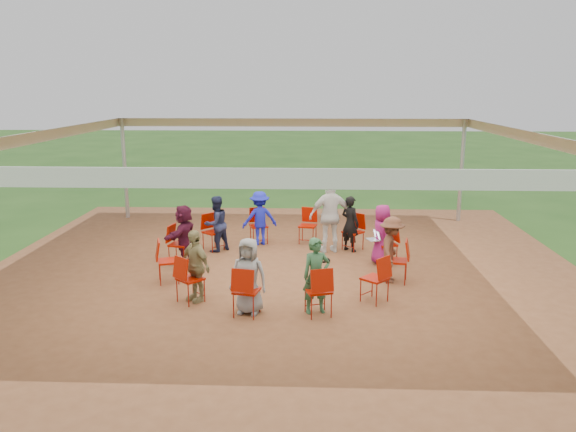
{
  "coord_description": "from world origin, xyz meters",
  "views": [
    {
      "loc": [
        0.57,
        -11.5,
        3.91
      ],
      "look_at": [
        0.1,
        0.3,
        1.18
      ],
      "focal_mm": 35.0,
      "sensor_mm": 36.0,
      "label": 1
    }
  ],
  "objects_px": {
    "chair_9": "(318,291)",
    "chair_7": "(190,279)",
    "chair_4": "(213,232)",
    "chair_5": "(180,245)",
    "chair_0": "(386,244)",
    "person_seated_6": "(249,276)",
    "laptop": "(375,237)",
    "person_seated_4": "(184,235)",
    "person_seated_5": "(195,265)",
    "chair_10": "(375,279)",
    "cable_coil": "(323,260)",
    "person_seated_7": "(316,276)",
    "chair_2": "(308,226)",
    "person_seated_1": "(350,224)",
    "chair_6": "(168,261)",
    "chair_1": "(353,232)",
    "chair_3": "(259,226)",
    "chair_11": "(397,261)",
    "person_seated_2": "(260,218)",
    "standing_person": "(330,216)",
    "chair_8": "(247,291)",
    "person_seated_3": "(216,224)",
    "person_seated_0": "(382,234)",
    "person_seated_8": "(392,249)"
  },
  "relations": [
    {
      "from": "chair_9",
      "to": "chair_7",
      "type": "bearing_deg",
      "value": 150.0
    },
    {
      "from": "chair_4",
      "to": "chair_5",
      "type": "distance_m",
      "value": 1.25
    },
    {
      "from": "chair_0",
      "to": "person_seated_6",
      "type": "xyz_separation_m",
      "value": [
        -2.79,
        -2.96,
        0.24
      ]
    },
    {
      "from": "laptop",
      "to": "chair_0",
      "type": "bearing_deg",
      "value": -90.0
    },
    {
      "from": "chair_4",
      "to": "person_seated_4",
      "type": "relative_size",
      "value": 0.66
    },
    {
      "from": "chair_9",
      "to": "person_seated_5",
      "type": "xyz_separation_m",
      "value": [
        -2.27,
        0.61,
        0.24
      ]
    },
    {
      "from": "chair_9",
      "to": "chair_10",
      "type": "relative_size",
      "value": 1.0
    },
    {
      "from": "cable_coil",
      "to": "laptop",
      "type": "xyz_separation_m",
      "value": [
        1.15,
        -0.2,
        0.62
      ]
    },
    {
      "from": "person_seated_6",
      "to": "person_seated_7",
      "type": "relative_size",
      "value": 1.0
    },
    {
      "from": "chair_2",
      "to": "person_seated_6",
      "type": "bearing_deg",
      "value": 90.0
    },
    {
      "from": "person_seated_1",
      "to": "chair_6",
      "type": "bearing_deg",
      "value": 74.61
    },
    {
      "from": "chair_1",
      "to": "person_seated_7",
      "type": "xyz_separation_m",
      "value": [
        -0.93,
        -3.96,
        0.24
      ]
    },
    {
      "from": "chair_3",
      "to": "chair_11",
      "type": "bearing_deg",
      "value": 120.0
    },
    {
      "from": "person_seated_2",
      "to": "person_seated_5",
      "type": "bearing_deg",
      "value": 60.0
    },
    {
      "from": "chair_0",
      "to": "chair_5",
      "type": "distance_m",
      "value": 4.65
    },
    {
      "from": "chair_10",
      "to": "person_seated_7",
      "type": "height_order",
      "value": "person_seated_7"
    },
    {
      "from": "chair_3",
      "to": "chair_6",
      "type": "xyz_separation_m",
      "value": [
        -1.57,
        -3.02,
        0.0
      ]
    },
    {
      "from": "chair_0",
      "to": "chair_5",
      "type": "height_order",
      "value": "same"
    },
    {
      "from": "chair_4",
      "to": "standing_person",
      "type": "distance_m",
      "value": 2.88
    },
    {
      "from": "chair_1",
      "to": "chair_8",
      "type": "distance_m",
      "value": 4.65
    },
    {
      "from": "chair_6",
      "to": "person_seated_5",
      "type": "height_order",
      "value": "person_seated_5"
    },
    {
      "from": "chair_0",
      "to": "chair_5",
      "type": "relative_size",
      "value": 1.0
    },
    {
      "from": "cable_coil",
      "to": "laptop",
      "type": "height_order",
      "value": "laptop"
    },
    {
      "from": "chair_2",
      "to": "chair_9",
      "type": "bearing_deg",
      "value": 105.0
    },
    {
      "from": "chair_6",
      "to": "person_seated_3",
      "type": "relative_size",
      "value": 0.66
    },
    {
      "from": "chair_9",
      "to": "person_seated_7",
      "type": "height_order",
      "value": "person_seated_7"
    },
    {
      "from": "chair_5",
      "to": "person_seated_0",
      "type": "xyz_separation_m",
      "value": [
        4.53,
        0.18,
        0.24
      ]
    },
    {
      "from": "chair_5",
      "to": "chair_4",
      "type": "bearing_deg",
      "value": 165.0
    },
    {
      "from": "chair_4",
      "to": "person_seated_1",
      "type": "height_order",
      "value": "person_seated_1"
    },
    {
      "from": "cable_coil",
      "to": "person_seated_3",
      "type": "bearing_deg",
      "value": 164.82
    },
    {
      "from": "chair_2",
      "to": "person_seated_6",
      "type": "relative_size",
      "value": 0.66
    },
    {
      "from": "chair_0",
      "to": "chair_4",
      "type": "bearing_deg",
      "value": 60.0
    },
    {
      "from": "chair_9",
      "to": "person_seated_1",
      "type": "distance_m",
      "value": 4.07
    },
    {
      "from": "laptop",
      "to": "chair_7",
      "type": "bearing_deg",
      "value": 105.96
    },
    {
      "from": "chair_9",
      "to": "chair_3",
      "type": "bearing_deg",
      "value": 90.0
    },
    {
      "from": "chair_3",
      "to": "chair_6",
      "type": "height_order",
      "value": "same"
    },
    {
      "from": "chair_5",
      "to": "person_seated_8",
      "type": "xyz_separation_m",
      "value": [
        4.59,
        -1.01,
        0.24
      ]
    },
    {
      "from": "person_seated_0",
      "to": "standing_person",
      "type": "xyz_separation_m",
      "value": [
        -1.12,
        0.89,
        0.21
      ]
    },
    {
      "from": "chair_7",
      "to": "chair_3",
      "type": "bearing_deg",
      "value": 120.0
    },
    {
      "from": "chair_6",
      "to": "chair_11",
      "type": "relative_size",
      "value": 1.0
    },
    {
      "from": "standing_person",
      "to": "chair_0",
      "type": "bearing_deg",
      "value": 130.85
    },
    {
      "from": "chair_1",
      "to": "person_seated_8",
      "type": "height_order",
      "value": "person_seated_8"
    },
    {
      "from": "chair_6",
      "to": "chair_10",
      "type": "bearing_deg",
      "value": 60.0
    },
    {
      "from": "person_seated_0",
      "to": "person_seated_5",
      "type": "bearing_deg",
      "value": 105.0
    },
    {
      "from": "chair_5",
      "to": "person_seated_1",
      "type": "height_order",
      "value": "person_seated_1"
    },
    {
      "from": "chair_8",
      "to": "standing_person",
      "type": "xyz_separation_m",
      "value": [
        1.58,
        3.94,
        0.45
      ]
    },
    {
      "from": "chair_0",
      "to": "standing_person",
      "type": "xyz_separation_m",
      "value": [
        -1.23,
        0.86,
        0.45
      ]
    },
    {
      "from": "chair_10",
      "to": "cable_coil",
      "type": "bearing_deg",
      "value": 62.42
    },
    {
      "from": "chair_4",
      "to": "chair_5",
      "type": "bearing_deg",
      "value": 15.0
    },
    {
      "from": "chair_2",
      "to": "chair_6",
      "type": "height_order",
      "value": "same"
    }
  ]
}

